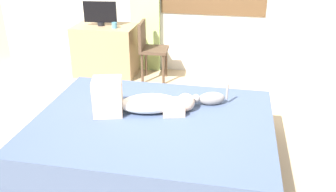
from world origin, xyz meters
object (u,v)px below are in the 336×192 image
Objects in this scene: tv_monitor at (100,13)px; bed at (153,142)px; chair_by_desk at (149,46)px; cat at (210,98)px; desk at (106,50)px; cup at (114,25)px; person_lying at (139,101)px.

bed is at bearing -59.42° from tv_monitor.
cat is at bearing -58.47° from chair_by_desk.
desk is 11.03× the size of cup.
desk reaches higher than cat.
person_lying is at bearing -61.34° from tv_monitor.
tv_monitor reaches higher than person_lying.
cat is at bearing -45.12° from tv_monitor.
chair_by_desk is (-0.53, 2.03, 0.27)m from bed.
person_lying and cup have the same top height.
cat reaches higher than bed.
bed is 2.36m from cup.
cat is at bearing 39.75° from bed.
bed is at bearing -63.29° from cup.
chair_by_desk reaches higher than cup.
tv_monitor is 5.89× the size of cup.
tv_monitor is 0.56× the size of chair_by_desk.
chair_by_desk is (-0.37, 1.92, -0.09)m from person_lying.
cup is 0.58m from chair_by_desk.
chair_by_desk reaches higher than desk.
cat is 0.38× the size of desk.
chair_by_desk is at bearing -2.39° from cup.
chair_by_desk is (0.75, -0.12, -0.41)m from tv_monitor.
desk is at bearing 170.07° from chair_by_desk.
bed is 2.56× the size of chair_by_desk.
cup is at bearing 114.29° from person_lying.
cat is 2.45m from desk.
cup is (-1.51, 1.66, 0.23)m from cat.
cup reaches higher than desk.
tv_monitor reaches higher than chair_by_desk.
cat is (0.48, 0.40, 0.31)m from bed.
tv_monitor is (-1.27, 2.15, 0.68)m from bed.
bed is at bearing -140.25° from cat.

